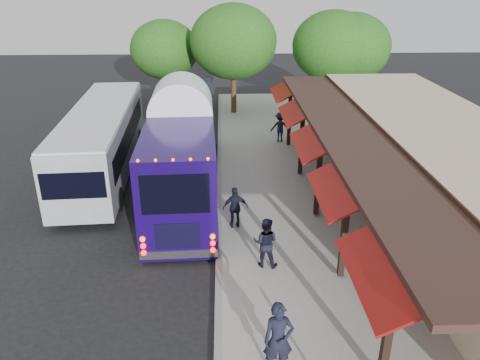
% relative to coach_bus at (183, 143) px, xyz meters
% --- Properties ---
extents(ground, '(90.00, 90.00, 0.00)m').
position_rel_coach_bus_xyz_m(ground, '(1.45, -7.03, -2.09)').
color(ground, black).
rests_on(ground, ground).
extents(sidewalk, '(10.00, 40.00, 0.15)m').
position_rel_coach_bus_xyz_m(sidewalk, '(6.45, -3.03, -2.01)').
color(sidewalk, '#9E9B93').
rests_on(sidewalk, ground).
extents(curb, '(0.20, 40.00, 0.16)m').
position_rel_coach_bus_xyz_m(curb, '(1.50, -3.03, -2.01)').
color(curb, gray).
rests_on(curb, ground).
extents(station_shelter, '(8.15, 20.00, 3.60)m').
position_rel_coach_bus_xyz_m(station_shelter, '(9.83, -3.03, -0.24)').
color(station_shelter, tan).
rests_on(station_shelter, ground).
extents(coach_bus, '(3.01, 12.23, 3.88)m').
position_rel_coach_bus_xyz_m(coach_bus, '(0.00, 0.00, 0.00)').
color(coach_bus, '#18064F').
rests_on(coach_bus, ground).
extents(city_bus, '(3.16, 11.65, 3.10)m').
position_rel_coach_bus_xyz_m(city_bus, '(-3.89, 1.95, -0.37)').
color(city_bus, gray).
rests_on(city_bus, ground).
extents(ped_a, '(0.72, 0.49, 1.90)m').
position_rel_coach_bus_xyz_m(ped_a, '(2.89, -10.67, -0.98)').
color(ped_a, black).
rests_on(ped_a, sidewalk).
extents(ped_b, '(0.94, 0.81, 1.67)m').
position_rel_coach_bus_xyz_m(ped_b, '(2.98, -6.31, -1.10)').
color(ped_b, black).
rests_on(ped_b, sidewalk).
extents(ped_c, '(0.97, 0.51, 1.58)m').
position_rel_coach_bus_xyz_m(ped_c, '(2.11, -3.79, -1.15)').
color(ped_c, black).
rests_on(ped_c, sidewalk).
extents(ped_d, '(1.13, 0.74, 1.65)m').
position_rel_coach_bus_xyz_m(ped_d, '(4.85, 5.71, -1.11)').
color(ped_d, black).
rests_on(ped_d, sidewalk).
extents(tree_left, '(5.54, 5.54, 7.09)m').
position_rel_coach_bus_xyz_m(tree_left, '(2.45, 11.81, 2.64)').
color(tree_left, '#382314').
rests_on(tree_left, ground).
extents(tree_mid, '(5.23, 5.23, 6.69)m').
position_rel_coach_bus_xyz_m(tree_mid, '(8.79, 11.55, 2.38)').
color(tree_mid, '#382314').
rests_on(tree_mid, ground).
extents(tree_right, '(5.10, 5.10, 6.53)m').
position_rel_coach_bus_xyz_m(tree_right, '(10.01, 11.84, 2.27)').
color(tree_right, '#382314').
rests_on(tree_right, ground).
extents(tree_far, '(4.65, 4.65, 5.95)m').
position_rel_coach_bus_xyz_m(tree_far, '(-2.21, 13.99, 1.88)').
color(tree_far, '#382314').
rests_on(tree_far, ground).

